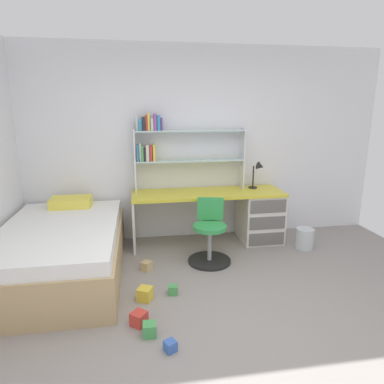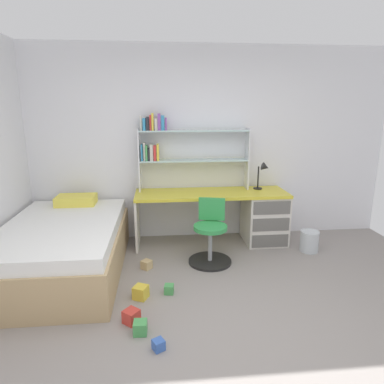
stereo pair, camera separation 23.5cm
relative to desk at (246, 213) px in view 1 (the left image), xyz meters
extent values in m
cube|color=gray|center=(-0.74, -2.02, -0.42)|extent=(5.50, 5.69, 0.02)
cube|color=silver|center=(-0.74, 0.36, 0.92)|extent=(5.50, 0.06, 2.65)
cube|color=gold|center=(-0.54, 0.00, 0.30)|extent=(2.04, 0.61, 0.04)
cube|color=silver|center=(0.20, 0.00, -0.06)|extent=(0.54, 0.58, 0.68)
cube|color=silver|center=(-1.55, 0.00, -0.06)|extent=(0.03, 0.55, 0.68)
cube|color=#64625E|center=(0.20, -0.29, -0.29)|extent=(0.49, 0.01, 0.17)
cube|color=#64625E|center=(0.20, -0.29, -0.06)|extent=(0.49, 0.01, 0.17)
cube|color=#64625E|center=(0.20, -0.29, 0.16)|extent=(0.49, 0.01, 0.17)
cube|color=silver|center=(-1.50, 0.19, 0.73)|extent=(0.02, 0.22, 0.83)
cube|color=silver|center=(-0.02, 0.19, 0.73)|extent=(0.02, 0.22, 0.83)
cube|color=silver|center=(-0.76, 0.19, 0.72)|extent=(1.46, 0.22, 0.02)
cube|color=silver|center=(-0.76, 0.19, 1.12)|extent=(1.46, 0.22, 0.02)
cube|color=#338CBF|center=(-1.46, 0.19, 0.84)|extent=(0.02, 0.14, 0.21)
cube|color=beige|center=(-1.43, 0.19, 0.85)|extent=(0.02, 0.12, 0.23)
cube|color=#4CA559|center=(-1.40, 0.19, 0.83)|extent=(0.02, 0.15, 0.20)
cube|color=#26262D|center=(-1.37, 0.19, 0.81)|extent=(0.02, 0.14, 0.16)
cube|color=beige|center=(-1.33, 0.19, 0.84)|extent=(0.04, 0.16, 0.21)
cube|color=red|center=(-1.29, 0.19, 0.83)|extent=(0.03, 0.17, 0.20)
cube|color=yellow|center=(-1.25, 0.19, 0.84)|extent=(0.03, 0.18, 0.21)
cube|color=beige|center=(-1.46, 0.19, 1.22)|extent=(0.03, 0.12, 0.18)
cube|color=#338CBF|center=(-1.42, 0.19, 1.21)|extent=(0.04, 0.17, 0.15)
cube|color=#26262D|center=(-1.37, 0.19, 1.22)|extent=(0.04, 0.18, 0.17)
cube|color=red|center=(-1.34, 0.19, 1.23)|extent=(0.02, 0.14, 0.20)
cube|color=yellow|center=(-1.31, 0.19, 1.24)|extent=(0.03, 0.14, 0.22)
cube|color=beige|center=(-1.26, 0.19, 1.21)|extent=(0.04, 0.12, 0.16)
cube|color=purple|center=(-1.22, 0.19, 1.24)|extent=(0.04, 0.14, 0.21)
cube|color=#338CBF|center=(-1.18, 0.19, 1.23)|extent=(0.04, 0.14, 0.19)
cube|color=purple|center=(-1.13, 0.19, 1.21)|extent=(0.02, 0.16, 0.16)
cylinder|color=black|center=(0.13, 0.13, 0.33)|extent=(0.12, 0.12, 0.02)
cylinder|color=black|center=(0.13, 0.13, 0.48)|extent=(0.02, 0.02, 0.30)
cone|color=black|center=(0.21, 0.08, 0.63)|extent=(0.12, 0.11, 0.13)
cylinder|color=black|center=(-0.65, -0.61, -0.39)|extent=(0.52, 0.52, 0.03)
cylinder|color=#A5A8AD|center=(-0.65, -0.61, -0.19)|extent=(0.05, 0.05, 0.42)
cylinder|color=green|center=(-0.65, -0.61, 0.04)|extent=(0.40, 0.40, 0.05)
cube|color=green|center=(-0.61, -0.44, 0.22)|extent=(0.32, 0.11, 0.28)
cube|color=tan|center=(-2.33, -0.70, -0.18)|extent=(1.27, 2.01, 0.45)
cube|color=white|center=(-2.33, -0.70, 0.11)|extent=(1.21, 1.95, 0.14)
cube|color=#EAD84C|center=(-2.33, 0.06, 0.24)|extent=(0.50, 0.32, 0.12)
cylinder|color=silver|center=(0.69, -0.40, -0.27)|extent=(0.24, 0.24, 0.27)
cube|color=#479E51|center=(-1.42, -1.88, -0.35)|extent=(0.11, 0.11, 0.11)
cube|color=#3860B7|center=(-1.27, -2.08, -0.36)|extent=(0.11, 0.11, 0.08)
cube|color=tan|center=(-1.41, -0.71, -0.36)|extent=(0.15, 0.15, 0.10)
cube|color=gold|center=(-1.44, -1.33, -0.34)|extent=(0.17, 0.17, 0.13)
cube|color=red|center=(-1.51, -1.72, -0.35)|extent=(0.17, 0.17, 0.12)
cube|color=#479E51|center=(-1.16, -1.27, -0.36)|extent=(0.10, 0.10, 0.09)
camera|label=1|loc=(-1.46, -4.32, 1.42)|focal=31.63mm
camera|label=2|loc=(-1.23, -4.35, 1.42)|focal=31.63mm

